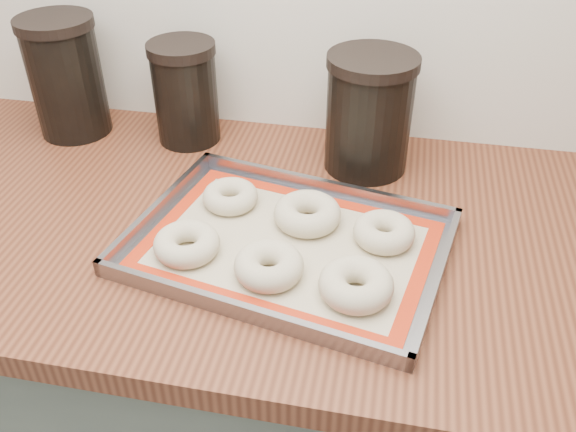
% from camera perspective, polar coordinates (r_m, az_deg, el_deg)
% --- Properties ---
extents(cabinet, '(3.00, 0.65, 0.86)m').
position_cam_1_polar(cabinet, '(1.33, -4.59, -16.52)').
color(cabinet, slate).
rests_on(cabinet, floor).
extents(countertop, '(3.06, 0.68, 0.04)m').
position_cam_1_polar(countertop, '(1.01, -5.79, -0.84)').
color(countertop, brown).
rests_on(countertop, cabinet).
extents(baking_tray, '(0.52, 0.41, 0.03)m').
position_cam_1_polar(baking_tray, '(0.92, -0.00, -2.67)').
color(baking_tray, gray).
rests_on(baking_tray, countertop).
extents(baking_mat, '(0.47, 0.37, 0.00)m').
position_cam_1_polar(baking_mat, '(0.92, 0.00, -2.76)').
color(baking_mat, '#C6B793').
rests_on(baking_mat, baking_tray).
extents(bagel_front_left, '(0.12, 0.12, 0.03)m').
position_cam_1_polar(bagel_front_left, '(0.91, -9.45, -2.58)').
color(bagel_front_left, beige).
rests_on(bagel_front_left, baking_mat).
extents(bagel_front_mid, '(0.12, 0.12, 0.04)m').
position_cam_1_polar(bagel_front_mid, '(0.86, -1.80, -4.67)').
color(bagel_front_mid, beige).
rests_on(bagel_front_mid, baking_mat).
extents(bagel_front_right, '(0.13, 0.13, 0.04)m').
position_cam_1_polar(bagel_front_right, '(0.83, 6.38, -6.39)').
color(bagel_front_right, beige).
rests_on(bagel_front_right, baking_mat).
extents(bagel_back_left, '(0.09, 0.09, 0.03)m').
position_cam_1_polar(bagel_back_left, '(1.00, -5.42, 1.84)').
color(bagel_back_left, beige).
rests_on(bagel_back_left, baking_mat).
extents(bagel_back_mid, '(0.14, 0.14, 0.04)m').
position_cam_1_polar(bagel_back_mid, '(0.96, 1.83, 0.23)').
color(bagel_back_mid, beige).
rests_on(bagel_back_mid, baking_mat).
extents(bagel_back_right, '(0.10, 0.10, 0.04)m').
position_cam_1_polar(bagel_back_right, '(0.93, 8.98, -1.50)').
color(bagel_back_right, beige).
rests_on(bagel_back_right, baking_mat).
extents(canister_left, '(0.14, 0.14, 0.23)m').
position_cam_1_polar(canister_left, '(1.26, -20.06, 12.16)').
color(canister_left, black).
rests_on(canister_left, countertop).
extents(canister_mid, '(0.12, 0.12, 0.19)m').
position_cam_1_polar(canister_mid, '(1.18, -9.57, 11.33)').
color(canister_mid, black).
rests_on(canister_mid, countertop).
extents(canister_right, '(0.16, 0.16, 0.21)m').
position_cam_1_polar(canister_right, '(1.08, 7.58, 9.52)').
color(canister_right, black).
rests_on(canister_right, countertop).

